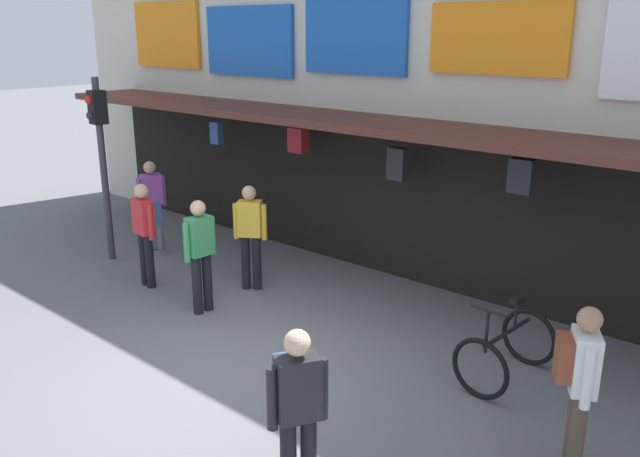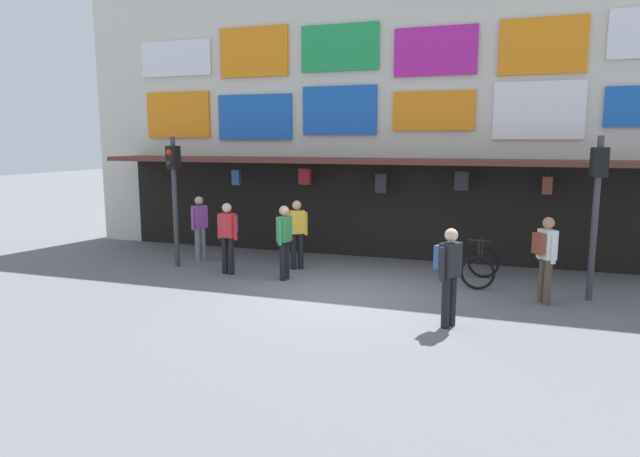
{
  "view_description": "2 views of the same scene",
  "coord_description": "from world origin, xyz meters",
  "px_view_note": "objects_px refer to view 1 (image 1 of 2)",
  "views": [
    {
      "loc": [
        5.46,
        -4.61,
        3.97
      ],
      "look_at": [
        -0.23,
        1.96,
        1.3
      ],
      "focal_mm": 36.7,
      "sensor_mm": 36.0,
      "label": 1
    },
    {
      "loc": [
        3.06,
        -10.36,
        3.1
      ],
      "look_at": [
        -0.92,
        1.44,
        1.12
      ],
      "focal_mm": 31.09,
      "sensor_mm": 36.0,
      "label": 2
    }
  ],
  "objects_px": {
    "pedestrian_in_green": "(200,250)",
    "pedestrian_in_red": "(152,201)",
    "traffic_light_near": "(100,140)",
    "pedestrian_in_black": "(250,232)",
    "pedestrian_in_purple": "(297,405)",
    "pedestrian_in_yellow": "(579,379)",
    "bicycle_parked": "(506,350)",
    "pedestrian_in_white": "(146,227)"
  },
  "relations": [
    {
      "from": "traffic_light_near",
      "to": "pedestrian_in_black",
      "type": "distance_m",
      "value": 3.26
    },
    {
      "from": "pedestrian_in_green",
      "to": "pedestrian_in_red",
      "type": "bearing_deg",
      "value": 157.08
    },
    {
      "from": "pedestrian_in_black",
      "to": "pedestrian_in_red",
      "type": "bearing_deg",
      "value": 177.14
    },
    {
      "from": "bicycle_parked",
      "to": "pedestrian_in_yellow",
      "type": "height_order",
      "value": "pedestrian_in_yellow"
    },
    {
      "from": "pedestrian_in_white",
      "to": "pedestrian_in_red",
      "type": "height_order",
      "value": "same"
    },
    {
      "from": "pedestrian_in_white",
      "to": "pedestrian_in_black",
      "type": "bearing_deg",
      "value": 36.17
    },
    {
      "from": "pedestrian_in_white",
      "to": "bicycle_parked",
      "type": "bearing_deg",
      "value": 9.66
    },
    {
      "from": "bicycle_parked",
      "to": "pedestrian_in_yellow",
      "type": "xyz_separation_m",
      "value": [
        1.22,
        -1.18,
        0.59
      ]
    },
    {
      "from": "pedestrian_in_purple",
      "to": "pedestrian_in_black",
      "type": "bearing_deg",
      "value": 141.14
    },
    {
      "from": "pedestrian_in_green",
      "to": "pedestrian_in_yellow",
      "type": "xyz_separation_m",
      "value": [
        5.42,
        -0.13,
        0.04
      ]
    },
    {
      "from": "pedestrian_in_red",
      "to": "pedestrian_in_yellow",
      "type": "height_order",
      "value": "same"
    },
    {
      "from": "pedestrian_in_purple",
      "to": "pedestrian_in_yellow",
      "type": "bearing_deg",
      "value": 50.5
    },
    {
      "from": "pedestrian_in_purple",
      "to": "pedestrian_in_red",
      "type": "bearing_deg",
      "value": 153.75
    },
    {
      "from": "pedestrian_in_red",
      "to": "pedestrian_in_green",
      "type": "bearing_deg",
      "value": -22.92
    },
    {
      "from": "bicycle_parked",
      "to": "pedestrian_in_black",
      "type": "distance_m",
      "value": 4.35
    },
    {
      "from": "pedestrian_in_black",
      "to": "pedestrian_in_red",
      "type": "distance_m",
      "value": 2.77
    },
    {
      "from": "pedestrian_in_black",
      "to": "pedestrian_in_white",
      "type": "xyz_separation_m",
      "value": [
        -1.34,
        -0.98,
        0.04
      ]
    },
    {
      "from": "pedestrian_in_black",
      "to": "pedestrian_in_yellow",
      "type": "bearing_deg",
      "value": -12.29
    },
    {
      "from": "traffic_light_near",
      "to": "bicycle_parked",
      "type": "relative_size",
      "value": 2.65
    },
    {
      "from": "traffic_light_near",
      "to": "pedestrian_in_white",
      "type": "xyz_separation_m",
      "value": [
        1.61,
        -0.31,
        -1.16
      ]
    },
    {
      "from": "bicycle_parked",
      "to": "pedestrian_in_purple",
      "type": "relative_size",
      "value": 0.72
    },
    {
      "from": "pedestrian_in_purple",
      "to": "pedestrian_in_white",
      "type": "relative_size",
      "value": 1.0
    },
    {
      "from": "pedestrian_in_green",
      "to": "pedestrian_in_red",
      "type": "relative_size",
      "value": 1.0
    },
    {
      "from": "bicycle_parked",
      "to": "pedestrian_in_yellow",
      "type": "distance_m",
      "value": 1.8
    },
    {
      "from": "pedestrian_in_purple",
      "to": "pedestrian_in_red",
      "type": "xyz_separation_m",
      "value": [
        -6.68,
        3.29,
        -0.04
      ]
    },
    {
      "from": "pedestrian_in_white",
      "to": "pedestrian_in_yellow",
      "type": "bearing_deg",
      "value": -1.85
    },
    {
      "from": "traffic_light_near",
      "to": "pedestrian_in_yellow",
      "type": "xyz_separation_m",
      "value": [
        8.48,
        -0.53,
        -1.16
      ]
    },
    {
      "from": "traffic_light_near",
      "to": "pedestrian_in_red",
      "type": "distance_m",
      "value": 1.46
    },
    {
      "from": "bicycle_parked",
      "to": "pedestrian_in_white",
      "type": "xyz_separation_m",
      "value": [
        -5.65,
        -0.96,
        0.59
      ]
    },
    {
      "from": "pedestrian_in_purple",
      "to": "pedestrian_in_green",
      "type": "height_order",
      "value": "same"
    },
    {
      "from": "pedestrian_in_purple",
      "to": "pedestrian_in_white",
      "type": "bearing_deg",
      "value": 157.56
    },
    {
      "from": "pedestrian_in_purple",
      "to": "pedestrian_in_green",
      "type": "bearing_deg",
      "value": 151.35
    },
    {
      "from": "traffic_light_near",
      "to": "pedestrian_in_purple",
      "type": "height_order",
      "value": "traffic_light_near"
    },
    {
      "from": "traffic_light_near",
      "to": "pedestrian_in_red",
      "type": "relative_size",
      "value": 1.9
    },
    {
      "from": "pedestrian_in_green",
      "to": "pedestrian_in_white",
      "type": "distance_m",
      "value": 1.46
    },
    {
      "from": "traffic_light_near",
      "to": "pedestrian_in_white",
      "type": "distance_m",
      "value": 2.0
    },
    {
      "from": "pedestrian_in_black",
      "to": "pedestrian_in_yellow",
      "type": "height_order",
      "value": "same"
    },
    {
      "from": "traffic_light_near",
      "to": "pedestrian_in_purple",
      "type": "bearing_deg",
      "value": -19.86
    },
    {
      "from": "bicycle_parked",
      "to": "pedestrian_in_red",
      "type": "xyz_separation_m",
      "value": [
        -7.07,
        0.16,
        0.55
      ]
    },
    {
      "from": "traffic_light_near",
      "to": "bicycle_parked",
      "type": "xyz_separation_m",
      "value": [
        7.26,
        0.65,
        -1.75
      ]
    },
    {
      "from": "bicycle_parked",
      "to": "pedestrian_in_white",
      "type": "height_order",
      "value": "pedestrian_in_white"
    },
    {
      "from": "pedestrian_in_purple",
      "to": "pedestrian_in_red",
      "type": "relative_size",
      "value": 1.0
    }
  ]
}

